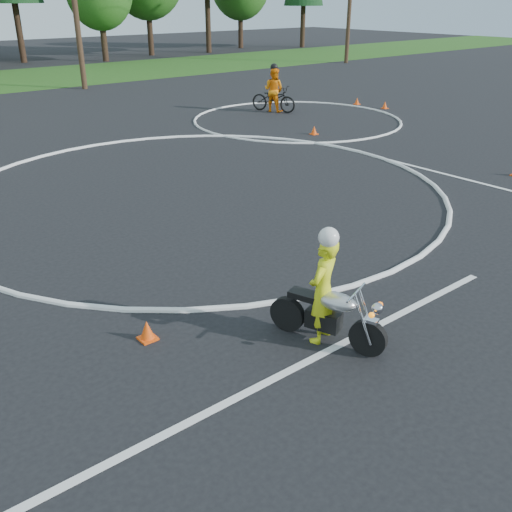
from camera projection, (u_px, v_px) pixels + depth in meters
ground at (278, 225)px, 12.12m from camera, size 120.00×120.00×0.00m
course_markings at (235, 164)px, 16.42m from camera, size 19.05×19.05×0.12m
primary_motorcycle at (329, 315)px, 7.82m from camera, size 0.77×1.68×0.92m
rider_primary_grp at (323, 287)px, 7.75m from camera, size 0.66×0.54×1.70m
rider_second_grp at (274, 95)px, 23.65m from camera, size 1.37×2.13×1.94m
traffic_cones at (363, 140)px, 18.65m from camera, size 17.21×11.23×0.30m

